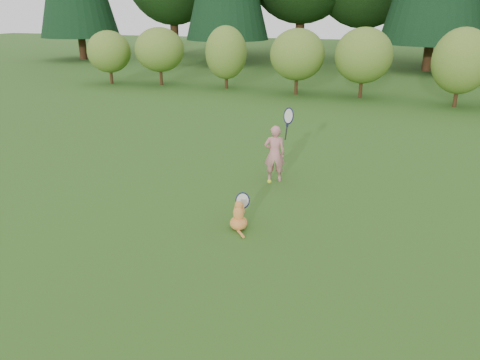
% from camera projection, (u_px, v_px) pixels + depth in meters
% --- Properties ---
extents(ground, '(100.00, 100.00, 0.00)m').
position_uv_depth(ground, '(212.00, 237.00, 7.39)').
color(ground, '#2B5718').
rests_on(ground, ground).
extents(shrub_row, '(28.00, 3.00, 2.80)m').
position_uv_depth(shrub_row, '(331.00, 61.00, 18.49)').
color(shrub_row, '#4F7C26').
rests_on(shrub_row, ground).
extents(child, '(0.69, 0.47, 1.77)m').
position_uv_depth(child, '(275.00, 152.00, 9.56)').
color(child, '#D17D80').
rests_on(child, ground).
extents(cat, '(0.42, 0.68, 0.67)m').
position_uv_depth(cat, '(239.00, 214.00, 7.59)').
color(cat, '#CB5C27').
rests_on(cat, ground).
extents(tennis_ball, '(0.07, 0.07, 0.07)m').
position_uv_depth(tennis_ball, '(269.00, 181.00, 7.80)').
color(tennis_ball, '#B8C917').
rests_on(tennis_ball, ground).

